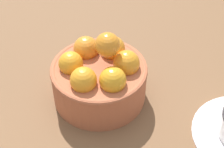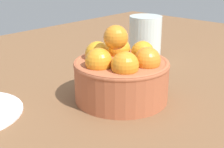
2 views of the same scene
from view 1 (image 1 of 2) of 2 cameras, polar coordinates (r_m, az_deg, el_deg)
ground_plane at (r=60.19cm, az=-2.01°, el=-4.69°), size 150.57×115.50×3.17cm
terracotta_bowl at (r=55.84cm, az=-2.08°, el=-0.42°), size 15.67×15.67×12.78cm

